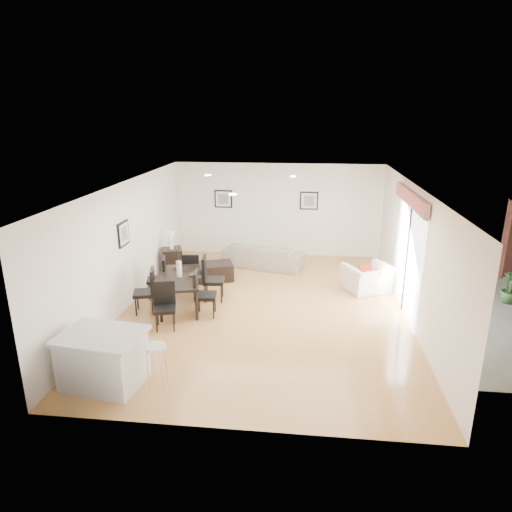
# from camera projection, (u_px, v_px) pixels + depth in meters

# --- Properties ---
(ground) EXTENTS (8.00, 8.00, 0.00)m
(ground) POSITION_uv_depth(u_px,v_px,m) (265.00, 308.00, 9.94)
(ground) COLOR #B38B49
(ground) RESTS_ON ground
(wall_back) EXTENTS (6.00, 0.04, 2.70)m
(wall_back) POSITION_uv_depth(u_px,v_px,m) (278.00, 210.00, 13.32)
(wall_back) COLOR white
(wall_back) RESTS_ON ground
(wall_front) EXTENTS (6.00, 0.04, 2.70)m
(wall_front) POSITION_uv_depth(u_px,v_px,m) (236.00, 340.00, 5.75)
(wall_front) COLOR white
(wall_front) RESTS_ON ground
(wall_left) EXTENTS (0.04, 8.00, 2.70)m
(wall_left) POSITION_uv_depth(u_px,v_px,m) (127.00, 245.00, 9.85)
(wall_left) COLOR white
(wall_left) RESTS_ON ground
(wall_right) EXTENTS (0.04, 8.00, 2.70)m
(wall_right) POSITION_uv_depth(u_px,v_px,m) (413.00, 254.00, 9.22)
(wall_right) COLOR white
(wall_right) RESTS_ON ground
(ceiling) EXTENTS (6.00, 8.00, 0.02)m
(ceiling) POSITION_uv_depth(u_px,v_px,m) (265.00, 185.00, 9.13)
(ceiling) COLOR white
(ceiling) RESTS_ON wall_back
(sofa) EXTENTS (2.33, 1.37, 0.64)m
(sofa) POSITION_uv_depth(u_px,v_px,m) (263.00, 255.00, 12.54)
(sofa) COLOR gray
(sofa) RESTS_ON ground
(armchair) EXTENTS (1.30, 1.24, 0.66)m
(armchair) POSITION_uv_depth(u_px,v_px,m) (368.00, 278.00, 10.80)
(armchair) COLOR beige
(armchair) RESTS_ON ground
(courtyard_plant_b) EXTENTS (0.45, 0.45, 0.69)m
(courtyard_plant_b) POSITION_uv_depth(u_px,v_px,m) (510.00, 288.00, 10.15)
(courtyard_plant_b) COLOR #2D5022
(courtyard_plant_b) RESTS_ON ground
(dining_table) EXTENTS (1.18, 1.80, 0.69)m
(dining_table) POSITION_uv_depth(u_px,v_px,m) (180.00, 279.00, 9.89)
(dining_table) COLOR black
(dining_table) RESTS_ON ground
(dining_chair_wnear) EXTENTS (0.53, 0.53, 0.97)m
(dining_chair_wnear) POSITION_uv_depth(u_px,v_px,m) (148.00, 288.00, 9.60)
(dining_chair_wnear) COLOR black
(dining_chair_wnear) RESTS_ON ground
(dining_chair_wfar) EXTENTS (0.52, 0.52, 0.95)m
(dining_chair_wfar) POSITION_uv_depth(u_px,v_px,m) (160.00, 275.00, 10.39)
(dining_chair_wfar) COLOR black
(dining_chair_wfar) RESTS_ON ground
(dining_chair_enear) EXTENTS (0.48, 0.48, 0.98)m
(dining_chair_enear) POSITION_uv_depth(u_px,v_px,m) (201.00, 291.00, 9.45)
(dining_chair_enear) COLOR black
(dining_chair_enear) RESTS_ON ground
(dining_chair_efar) EXTENTS (0.51, 0.51, 1.03)m
(dining_chair_efar) POSITION_uv_depth(u_px,v_px,m) (210.00, 276.00, 10.23)
(dining_chair_efar) COLOR black
(dining_chair_efar) RESTS_ON ground
(dining_chair_head) EXTENTS (0.51, 0.51, 0.93)m
(dining_chair_head) POSITION_uv_depth(u_px,v_px,m) (165.00, 302.00, 8.95)
(dining_chair_head) COLOR black
(dining_chair_head) RESTS_ON ground
(dining_chair_foot) EXTENTS (0.43, 0.43, 0.89)m
(dining_chair_foot) POSITION_uv_depth(u_px,v_px,m) (192.00, 269.00, 10.90)
(dining_chair_foot) COLOR black
(dining_chair_foot) RESTS_ON ground
(vase) EXTENTS (0.79, 1.29, 0.73)m
(vase) POSITION_uv_depth(u_px,v_px,m) (179.00, 262.00, 9.77)
(vase) COLOR white
(vase) RESTS_ON dining_table
(coffee_table) EXTENTS (1.23, 0.96, 0.43)m
(coffee_table) POSITION_uv_depth(u_px,v_px,m) (211.00, 272.00, 11.58)
(coffee_table) COLOR black
(coffee_table) RESTS_ON ground
(side_table) EXTENTS (0.65, 0.65, 0.66)m
(side_table) POSITION_uv_depth(u_px,v_px,m) (172.00, 261.00, 12.07)
(side_table) COLOR black
(side_table) RESTS_ON ground
(table_lamp) EXTENTS (0.24, 0.24, 0.45)m
(table_lamp) POSITION_uv_depth(u_px,v_px,m) (171.00, 238.00, 11.88)
(table_lamp) COLOR white
(table_lamp) RESTS_ON side_table
(cushion) EXTENTS (0.32, 0.18, 0.31)m
(cushion) POSITION_uv_depth(u_px,v_px,m) (365.00, 272.00, 10.66)
(cushion) COLOR maroon
(cushion) RESTS_ON armchair
(kitchen_island) EXTENTS (1.35, 1.10, 0.87)m
(kitchen_island) POSITION_uv_depth(u_px,v_px,m) (103.00, 359.00, 7.07)
(kitchen_island) COLOR silver
(kitchen_island) RESTS_ON ground
(bar_stool) EXTENTS (0.33, 0.33, 0.72)m
(bar_stool) POSITION_uv_depth(u_px,v_px,m) (156.00, 352.00, 6.93)
(bar_stool) COLOR silver
(bar_stool) RESTS_ON ground
(framed_print_back_left) EXTENTS (0.52, 0.04, 0.52)m
(framed_print_back_left) POSITION_uv_depth(u_px,v_px,m) (223.00, 199.00, 13.37)
(framed_print_back_left) COLOR black
(framed_print_back_left) RESTS_ON wall_back
(framed_print_back_right) EXTENTS (0.52, 0.04, 0.52)m
(framed_print_back_right) POSITION_uv_depth(u_px,v_px,m) (309.00, 201.00, 13.11)
(framed_print_back_right) COLOR black
(framed_print_back_right) RESTS_ON wall_back
(framed_print_left_wall) EXTENTS (0.04, 0.52, 0.52)m
(framed_print_left_wall) POSITION_uv_depth(u_px,v_px,m) (124.00, 234.00, 9.57)
(framed_print_left_wall) COLOR black
(framed_print_left_wall) RESTS_ON wall_left
(sliding_door) EXTENTS (0.12, 2.70, 2.57)m
(sliding_door) POSITION_uv_depth(u_px,v_px,m) (409.00, 235.00, 9.41)
(sliding_door) COLOR white
(sliding_door) RESTS_ON wall_right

